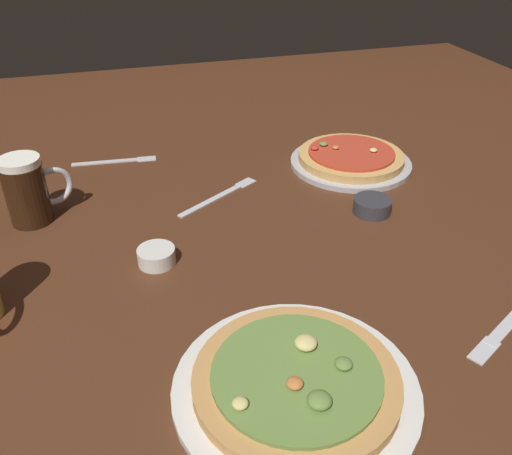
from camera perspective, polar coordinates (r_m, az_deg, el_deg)
ground_plane at (r=1.04m, az=0.00°, el=-1.63°), size 2.40×2.40×0.03m
pizza_plate_near at (r=0.74m, az=4.22°, el=-15.95°), size 0.32×0.32×0.05m
pizza_plate_far at (r=1.31m, az=9.90°, el=7.09°), size 0.28×0.28×0.05m
beer_mug_dark at (r=1.13m, az=-22.76°, el=3.61°), size 0.13×0.08×0.14m
ramekin_sauce at (r=0.97m, az=-10.39°, el=-2.97°), size 0.07×0.07×0.03m
ramekin_butter at (r=1.12m, az=12.07°, el=2.25°), size 0.08×0.08×0.03m
fork_left at (r=1.36m, az=-14.39°, el=6.81°), size 0.20×0.04×0.01m
knife_right at (r=0.92m, az=25.10°, el=-8.89°), size 0.22×0.13×0.01m
fork_spare at (r=1.16m, az=-3.78°, el=3.40°), size 0.20×0.13×0.01m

